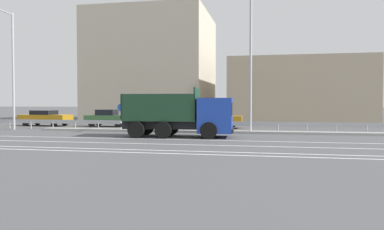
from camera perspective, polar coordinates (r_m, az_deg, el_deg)
ground_plane at (r=25.25m, az=1.43°, el=-3.15°), size 320.00×320.00×0.00m
lane_strip_0 at (r=22.62m, az=-3.29°, el=-3.74°), size 48.04×0.16×0.01m
lane_strip_1 at (r=20.20m, az=-5.11°, el=-4.42°), size 48.04×0.16×0.01m
lane_strip_2 at (r=17.79m, az=-7.45°, el=-5.29°), size 48.04×0.16×0.01m
lane_strip_3 at (r=16.89m, az=-8.50°, el=-5.68°), size 48.04×0.16×0.01m
median_island at (r=27.69m, az=2.32°, el=-2.52°), size 26.42×1.10×0.18m
median_guardrail at (r=28.97m, az=2.74°, el=-1.38°), size 48.04×0.09×0.78m
dump_truck at (r=24.12m, az=0.10°, el=-0.38°), size 7.26×3.13×3.17m
median_road_sign at (r=29.45m, az=-10.74°, el=-0.27°), size 0.67×0.16×2.18m
street_lamp_0 at (r=33.97m, az=-25.77°, el=6.89°), size 0.71×2.46×9.54m
street_lamp_1 at (r=27.32m, az=8.90°, el=8.95°), size 0.71×2.40×10.14m
parked_car_0 at (r=38.42m, az=-21.47°, el=-0.40°), size 4.95×2.10×1.49m
parked_car_1 at (r=35.63m, az=-12.69°, el=-0.45°), size 4.12×2.03×1.58m
parked_car_2 at (r=33.91m, az=-4.68°, el=-0.77°), size 4.16×2.01×1.24m
parked_car_3 at (r=32.63m, az=3.66°, el=-0.62°), size 4.62×2.04×1.57m
background_building_0 at (r=48.10m, az=-5.82°, el=7.14°), size 14.02×13.34×13.24m
background_building_1 at (r=45.49m, az=15.66°, el=3.47°), size 15.06×13.03×7.05m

